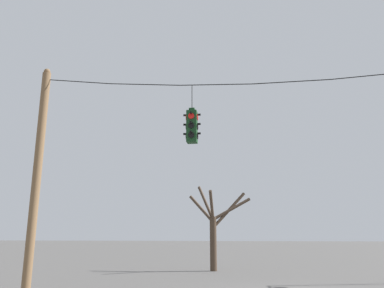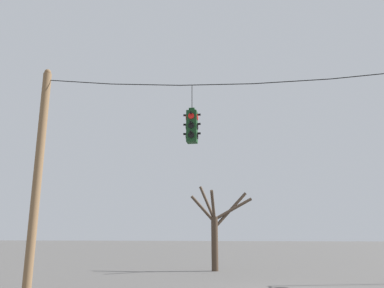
{
  "view_description": "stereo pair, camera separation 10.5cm",
  "coord_description": "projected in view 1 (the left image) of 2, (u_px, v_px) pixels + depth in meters",
  "views": [
    {
      "loc": [
        -1.51,
        -12.28,
        1.89
      ],
      "look_at": [
        -3.31,
        -0.44,
        4.79
      ],
      "focal_mm": 35.0,
      "sensor_mm": 36.0,
      "label": 1
    },
    {
      "loc": [
        -1.41,
        -12.27,
        1.89
      ],
      "look_at": [
        -3.31,
        -0.44,
        4.79
      ],
      "focal_mm": 35.0,
      "sensor_mm": 36.0,
      "label": 2
    }
  ],
  "objects": [
    {
      "name": "bare_tree",
      "position": [
        215.0,
        227.0,
        20.36
      ],
      "size": [
        3.4,
        1.92,
        4.6
      ],
      "color": "#423326",
      "rests_on": "ground_plane"
    },
    {
      "name": "traffic_light_near_left_pole",
      "position": [
        192.0,
        126.0,
        12.47
      ],
      "size": [
        0.58,
        0.58,
        2.03
      ],
      "color": "#143819"
    },
    {
      "name": "utility_pole_left",
      "position": [
        37.0,
        174.0,
        12.9
      ],
      "size": [
        0.29,
        0.29,
        7.85
      ],
      "color": "brown",
      "rests_on": "ground_plane"
    },
    {
      "name": "span_wire",
      "position": [
        291.0,
        76.0,
        12.36
      ],
      "size": [
        17.46,
        0.03,
        0.67
      ],
      "color": "black"
    }
  ]
}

